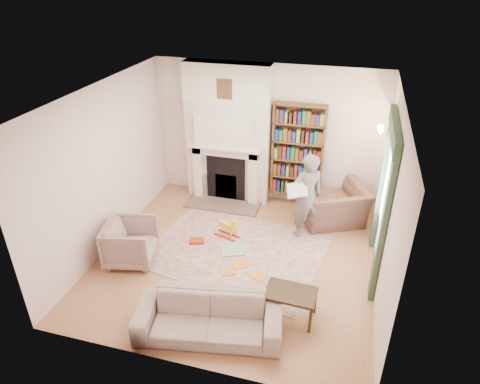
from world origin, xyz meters
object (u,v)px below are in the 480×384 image
(coffee_table, at_px, (290,304))
(paraffin_heater, at_px, (203,185))
(rocking_horse, at_px, (227,228))
(bookcase, at_px, (298,151))
(man_reading, at_px, (307,196))
(armchair_left, at_px, (130,242))
(sofa, at_px, (209,317))
(armchair_reading, at_px, (333,204))

(coffee_table, bearing_deg, paraffin_heater, 131.40)
(paraffin_heater, height_order, rocking_horse, paraffin_heater)
(bookcase, xyz_separation_m, man_reading, (0.35, -1.11, -0.37))
(paraffin_heater, bearing_deg, man_reading, -21.47)
(bookcase, distance_m, paraffin_heater, 2.12)
(bookcase, distance_m, armchair_left, 3.59)
(armchair_left, bearing_deg, paraffin_heater, -21.89)
(man_reading, relative_size, coffee_table, 2.30)
(bookcase, bearing_deg, man_reading, -72.42)
(bookcase, bearing_deg, sofa, -98.27)
(bookcase, relative_size, sofa, 0.96)
(rocking_horse, bearing_deg, paraffin_heater, 142.59)
(armchair_reading, bearing_deg, bookcase, -58.12)
(man_reading, height_order, rocking_horse, man_reading)
(bookcase, bearing_deg, armchair_reading, -32.41)
(armchair_left, bearing_deg, bookcase, -53.73)
(paraffin_heater, distance_m, rocking_horse, 1.62)
(bookcase, distance_m, sofa, 3.93)
(armchair_reading, distance_m, coffee_table, 2.72)
(coffee_table, bearing_deg, man_reading, 95.70)
(bookcase, bearing_deg, rocking_horse, -122.46)
(bookcase, distance_m, coffee_table, 3.37)
(armchair_reading, xyz_separation_m, coffee_table, (-0.36, -2.70, -0.15))
(rocking_horse, bearing_deg, man_reading, 36.01)
(bookcase, xyz_separation_m, coffee_table, (0.44, -3.20, -0.95))
(bookcase, relative_size, coffee_table, 2.64)
(armchair_reading, height_order, sofa, armchair_reading)
(sofa, relative_size, coffee_table, 2.77)
(paraffin_heater, relative_size, rocking_horse, 1.20)
(coffee_table, bearing_deg, armchair_left, 171.29)
(armchair_reading, relative_size, rocking_horse, 2.54)
(paraffin_heater, bearing_deg, armchair_reading, -6.08)
(coffee_table, bearing_deg, sofa, -146.34)
(armchair_reading, relative_size, man_reading, 0.72)
(man_reading, bearing_deg, sofa, 38.95)
(armchair_left, bearing_deg, rocking_horse, -63.30)
(armchair_left, relative_size, sofa, 0.41)
(sofa, height_order, rocking_horse, sofa)
(bookcase, xyz_separation_m, rocking_horse, (-0.99, -1.55, -0.97))
(coffee_table, xyz_separation_m, rocking_horse, (-1.43, 1.66, -0.02))
(sofa, relative_size, rocking_horse, 4.23)
(bookcase, relative_size, rocking_horse, 4.04)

